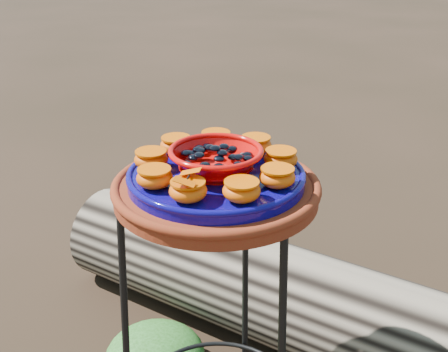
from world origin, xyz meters
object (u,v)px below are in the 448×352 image
(plant_stand, at_px, (217,334))
(driftwood_log, at_px, (309,305))
(cobalt_plate, at_px, (216,178))
(red_bowl, at_px, (216,161))
(terracotta_saucer, at_px, (216,191))

(plant_stand, relative_size, driftwood_log, 0.41)
(cobalt_plate, height_order, red_bowl, red_bowl)
(terracotta_saucer, distance_m, cobalt_plate, 0.03)
(driftwood_log, bearing_deg, cobalt_plate, -107.36)
(plant_stand, xyz_separation_m, terracotta_saucer, (0.00, 0.00, 0.37))
(terracotta_saucer, relative_size, cobalt_plate, 1.17)
(plant_stand, height_order, terracotta_saucer, terracotta_saucer)
(terracotta_saucer, height_order, cobalt_plate, cobalt_plate)
(cobalt_plate, bearing_deg, plant_stand, 0.00)
(terracotta_saucer, height_order, red_bowl, red_bowl)
(terracotta_saucer, distance_m, red_bowl, 0.07)
(plant_stand, bearing_deg, driftwood_log, 72.64)
(plant_stand, bearing_deg, red_bowl, 0.00)
(cobalt_plate, bearing_deg, red_bowl, 0.00)
(terracotta_saucer, xyz_separation_m, red_bowl, (0.00, 0.00, 0.07))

